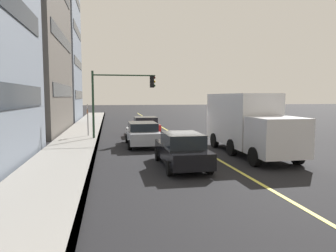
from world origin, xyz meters
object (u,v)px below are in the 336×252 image
Objects in this scene: car_black at (182,150)px; car_red at (145,126)px; truck_white at (246,122)px; car_silver at (143,133)px; traffic_light_mast at (119,92)px; street_sign_post at (88,118)px.

car_red is (12.11, 0.28, -0.02)m from car_black.
truck_white is (2.77, -4.41, 0.96)m from car_black.
car_silver reaches higher than car_red.
street_sign_post is (1.49, 2.43, -2.00)m from traffic_light_mast.
car_red is at bearing 26.65° from truck_white.
street_sign_post is (4.92, 3.78, 0.74)m from car_silver.
truck_white reaches higher than car_black.
traffic_light_mast reaches higher than car_red.
car_silver is at bearing 171.68° from car_red.
car_black is 1.04× the size of car_silver.
traffic_light_mast is 3.48m from street_sign_post.
car_red is at bearing -45.04° from traffic_light_mast.
traffic_light_mast reaches higher than car_black.
car_silver is (-5.60, 0.82, 0.02)m from car_red.
car_silver is 0.90× the size of traffic_light_mast.
street_sign_post is (8.66, 9.29, -0.22)m from truck_white.
car_red is 0.94× the size of traffic_light_mast.
car_black is 0.99× the size of car_red.
car_black is at bearing 122.12° from truck_white.
car_red is 0.59× the size of truck_white.
car_red is 1.04× the size of car_silver.
truck_white is (-3.74, -5.51, 0.96)m from car_silver.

